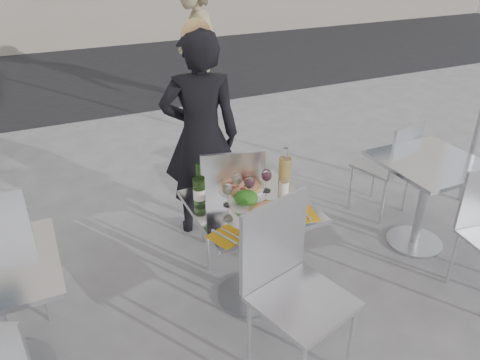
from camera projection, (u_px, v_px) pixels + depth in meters
name	position (u px, v px, depth m)	size (l,w,h in m)	color
ground	(249.00, 296.00, 3.27)	(80.00, 80.00, 0.00)	slate
street_asphalt	(92.00, 72.00, 8.47)	(24.00, 5.00, 0.00)	black
main_table	(250.00, 232.00, 3.01)	(0.72, 0.72, 0.75)	#B7BABF
side_table_right	(426.00, 185.00, 3.57)	(0.72, 0.72, 0.75)	#B7BABF
chair_far	(231.00, 196.00, 3.36)	(0.54, 0.55, 0.97)	silver
chair_near	(289.00, 277.00, 2.52)	(0.58, 0.59, 1.03)	silver
side_chair_rfar	(392.00, 161.00, 3.98)	(0.49, 0.50, 0.88)	silver
woman_diner	(201.00, 137.00, 3.65)	(0.61, 0.40, 1.68)	black
pedestrian_b	(195.00, 39.00, 6.63)	(1.17, 0.67, 1.81)	tan
pizza_near	(276.00, 215.00, 2.78)	(0.34, 0.34, 0.02)	#DAB155
pizza_far	(241.00, 186.00, 3.09)	(0.31, 0.31, 0.03)	white
salad_plate	(246.00, 199.00, 2.91)	(0.22, 0.22, 0.09)	white
wine_bottle	(199.00, 190.00, 2.84)	(0.07, 0.08, 0.29)	#305620
carafe	(285.00, 172.00, 3.04)	(0.08, 0.08, 0.29)	#E2C260
sugar_shaker	(284.00, 187.00, 3.01)	(0.06, 0.06, 0.11)	white
wineglass_white_a	(228.00, 190.00, 2.86)	(0.07, 0.07, 0.16)	white
wineglass_white_b	(237.00, 180.00, 2.97)	(0.07, 0.07, 0.16)	white
wineglass_red_a	(250.00, 183.00, 2.93)	(0.07, 0.07, 0.16)	white
wineglass_red_b	(267.00, 176.00, 3.02)	(0.07, 0.07, 0.16)	white
napkin_left	(227.00, 236.00, 2.61)	(0.23, 0.23, 0.01)	gold
napkin_right	(301.00, 215.00, 2.81)	(0.21, 0.21, 0.01)	gold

